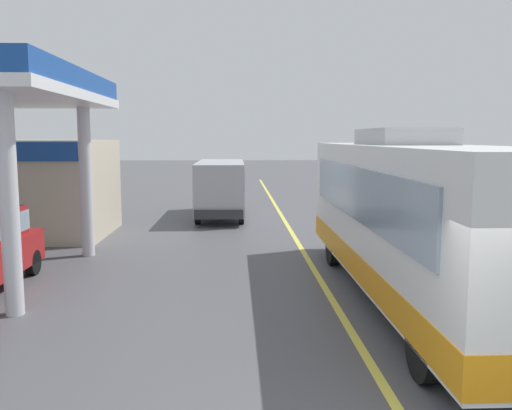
% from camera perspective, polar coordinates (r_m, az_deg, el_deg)
% --- Properties ---
extents(ground, '(120.00, 120.00, 0.00)m').
position_cam_1_polar(ground, '(25.34, 2.51, -0.78)').
color(ground, '#4C4C51').
extents(lane_divider_stripe, '(0.16, 50.00, 0.01)m').
position_cam_1_polar(lane_divider_stripe, '(20.42, 3.67, -2.69)').
color(lane_divider_stripe, '#D8CC4C').
rests_on(lane_divider_stripe, ground).
extents(coach_bus_main, '(2.60, 11.04, 3.69)m').
position_cam_1_polar(coach_bus_main, '(11.92, 16.45, -1.64)').
color(coach_bus_main, white).
rests_on(coach_bus_main, ground).
extents(minibus_opposing_lane, '(2.04, 6.13, 2.44)m').
position_cam_1_polar(minibus_opposing_lane, '(23.72, -3.77, 2.25)').
color(minibus_opposing_lane, '#A5A5AD').
rests_on(minibus_opposing_lane, ground).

